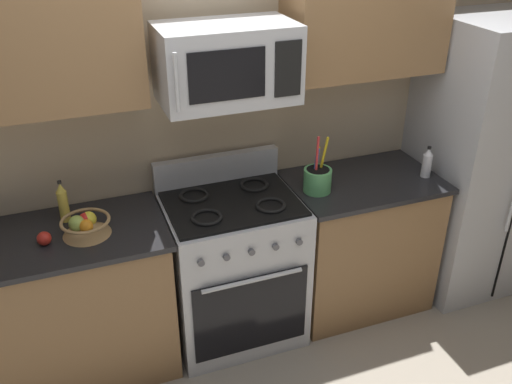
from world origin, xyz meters
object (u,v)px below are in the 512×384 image
bottle_vinegar (427,163)px  refrigerator (481,159)px  microwave (227,63)px  range_oven (233,267)px  utensil_crock (317,179)px  apple_loose (44,238)px  fruit_basket (86,225)px  bottle_oil (63,203)px

bottle_vinegar → refrigerator: bearing=8.5°
microwave → refrigerator: bearing=-1.5°
range_oven → refrigerator: (1.71, -0.02, 0.44)m
utensil_crock → apple_loose: utensil_crock is taller
refrigerator → fruit_basket: bearing=-179.5°
range_oven → apple_loose: size_ratio=15.44×
refrigerator → utensil_crock: refrigerator is taller
range_oven → apple_loose: range_oven is taller
microwave → bottle_oil: (-0.88, 0.11, -0.68)m
range_oven → bottle_vinegar: bottle_vinegar is taller
refrigerator → apple_loose: (-2.71, -0.05, 0.03)m
range_oven → bottle_oil: (-0.88, 0.14, 0.54)m
refrigerator → apple_loose: bearing=-179.0°
apple_loose → bottle_oil: bearing=60.7°
microwave → fruit_basket: microwave is taller
bottle_oil → microwave: bearing=-7.3°
microwave → apple_loose: microwave is taller
utensil_crock → bottle_oil: (-1.40, 0.17, 0.03)m
fruit_basket → bottle_oil: size_ratio=1.07×
fruit_basket → apple_loose: (-0.20, -0.03, -0.02)m
utensil_crock → range_oven: bearing=176.8°
refrigerator → bottle_oil: size_ratio=7.74×
range_oven → fruit_basket: size_ratio=4.34×
fruit_basket → bottle_oil: (-0.09, 0.18, 0.06)m
refrigerator → utensil_crock: 1.20m
microwave → range_oven: bearing=-89.9°
bottle_vinegar → microwave: bearing=174.5°
range_oven → utensil_crock: utensil_crock is taller
fruit_basket → bottle_vinegar: (2.02, -0.05, 0.04)m
fruit_basket → bottle_oil: bottle_oil is taller
microwave → bottle_oil: size_ratio=2.90×
microwave → fruit_basket: (-0.79, -0.06, -0.74)m
bottle_oil → utensil_crock: bearing=-6.9°
fruit_basket → microwave: bearing=4.7°
refrigerator → fruit_basket: 2.50m
utensil_crock → bottle_vinegar: utensil_crock is taller
refrigerator → bottle_oil: bearing=176.5°
bottle_oil → fruit_basket: bearing=-63.2°
refrigerator → range_oven: bearing=179.4°
range_oven → fruit_basket: bearing=-177.3°
range_oven → microwave: size_ratio=1.59×
refrigerator → apple_loose: size_ratio=25.86×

